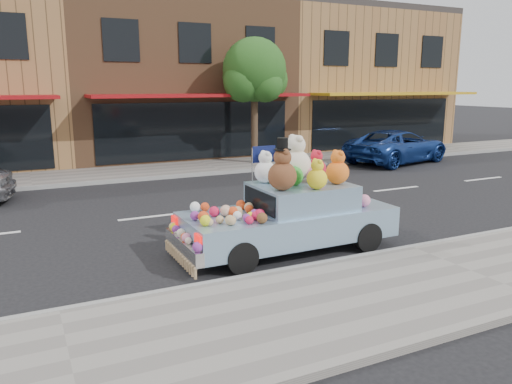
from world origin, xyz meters
TOP-DOWN VIEW (x-y plane):
  - ground at (0.00, 0.00)m, footprint 120.00×120.00m
  - near_sidewalk at (0.00, -6.50)m, footprint 60.00×3.00m
  - far_sidewalk at (0.00, 6.50)m, footprint 60.00×3.00m
  - near_kerb at (0.00, -5.00)m, footprint 60.00×0.12m
  - far_kerb at (0.00, 5.00)m, footprint 60.00×0.12m
  - storefront_mid at (0.00, 11.97)m, footprint 10.00×9.80m
  - storefront_right at (10.00, 11.97)m, footprint 10.00×9.80m
  - street_tree at (2.03, 6.55)m, footprint 3.00×2.70m
  - car_blue at (7.85, 4.39)m, footprint 5.53×3.52m
  - art_car at (-2.14, -3.80)m, footprint 4.50×1.80m

SIDE VIEW (x-z plane):
  - ground at x=0.00m, z-range 0.00..0.00m
  - near_sidewalk at x=0.00m, z-range 0.00..0.12m
  - far_sidewalk at x=0.00m, z-range 0.00..0.12m
  - near_kerb at x=0.00m, z-range 0.00..0.13m
  - far_kerb at x=0.00m, z-range 0.00..0.13m
  - car_blue at x=7.85m, z-range 0.00..1.42m
  - art_car at x=-2.14m, z-range -0.35..2.00m
  - storefront_mid at x=0.00m, z-range -0.01..7.29m
  - storefront_right at x=10.00m, z-range -0.01..7.29m
  - street_tree at x=2.03m, z-range 1.08..6.30m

